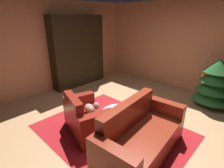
% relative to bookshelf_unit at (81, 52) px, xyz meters
% --- Properties ---
extents(ground_plane, '(6.92, 6.92, 0.00)m').
position_rel_bookshelf_unit_xyz_m(ground_plane, '(2.65, -0.84, -1.06)').
color(ground_plane, tan).
extents(wall_back, '(5.89, 0.06, 2.62)m').
position_rel_bookshelf_unit_xyz_m(wall_back, '(2.65, 1.92, 0.25)').
color(wall_back, tan).
rests_on(wall_back, ground).
extents(wall_left, '(0.06, 5.58, 2.62)m').
position_rel_bookshelf_unit_xyz_m(wall_left, '(-0.26, -0.84, 0.25)').
color(wall_left, tan).
rests_on(wall_left, ground).
extents(area_rug, '(2.84, 2.22, 0.01)m').
position_rel_bookshelf_unit_xyz_m(area_rug, '(2.62, -1.28, -1.06)').
color(area_rug, '#A51A1F').
rests_on(area_rug, ground).
extents(bookshelf_unit, '(0.39, 1.82, 2.20)m').
position_rel_bookshelf_unit_xyz_m(bookshelf_unit, '(0.00, 0.00, 0.00)').
color(bookshelf_unit, black).
rests_on(bookshelf_unit, ground).
extents(armchair_red, '(1.20, 0.93, 0.82)m').
position_rel_bookshelf_unit_xyz_m(armchair_red, '(2.24, -1.64, -0.76)').
color(armchair_red, maroon).
rests_on(armchair_red, ground).
extents(couch_red, '(0.93, 1.84, 0.88)m').
position_rel_bookshelf_unit_xyz_m(couch_red, '(3.34, -1.38, -0.76)').
color(couch_red, maroon).
rests_on(couch_red, ground).
extents(coffee_table, '(0.69, 0.69, 0.48)m').
position_rel_bookshelf_unit_xyz_m(coffee_table, '(2.76, -1.24, -0.63)').
color(coffee_table, black).
rests_on(coffee_table, ground).
extents(book_stack_on_table, '(0.21, 0.18, 0.06)m').
position_rel_bookshelf_unit_xyz_m(book_stack_on_table, '(2.81, -1.25, -0.55)').
color(book_stack_on_table, gray).
rests_on(book_stack_on_table, coffee_table).
extents(bottle_on_table, '(0.08, 0.08, 0.27)m').
position_rel_bookshelf_unit_xyz_m(bottle_on_table, '(2.88, -1.38, -0.47)').
color(bottle_on_table, '#4F2F17').
rests_on(bottle_on_table, coffee_table).
extents(decorated_tree, '(0.96, 0.96, 1.23)m').
position_rel_bookshelf_unit_xyz_m(decorated_tree, '(3.71, 1.31, -0.44)').
color(decorated_tree, brown).
rests_on(decorated_tree, ground).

